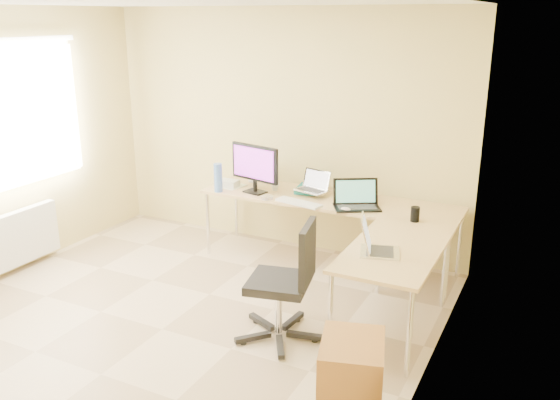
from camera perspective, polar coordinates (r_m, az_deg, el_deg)
The scene contains 24 objects.
floor at distance 5.09m, azimuth -11.41°, elevation -12.24°, with size 4.50×4.50×0.00m, color #C6AD8C.
ceiling at distance 4.44m, azimuth -13.52°, elevation 18.37°, with size 4.50×4.50×0.00m, color white.
wall_back at distance 6.45m, azimuth 0.21°, elevation 6.82°, with size 4.50×4.50×0.00m, color #D7C373.
wall_right at distance 3.70m, azimuth 13.96°, elevation -1.93°, with size 4.50×4.50×0.00m, color #D7C373.
desk_main at distance 6.07m, azimuth 4.67°, elevation -3.13°, with size 2.65×0.70×0.73m, color tan.
desk_return at distance 4.91m, azimuth 10.87°, elevation -8.59°, with size 0.70×1.30×0.73m, color tan.
monitor at distance 6.06m, azimuth -2.46°, elevation 3.05°, with size 0.60×0.19×0.51m, color black.
book_stack at distance 6.17m, azimuth 2.77°, elevation 1.08°, with size 0.23×0.31×0.05m, color #0E595A.
laptop_center at distance 5.98m, azimuth 3.12°, elevation 1.84°, with size 0.32×0.25×0.21m, color silver.
laptop_black at distance 5.63m, azimuth 7.55°, elevation 0.51°, with size 0.43×0.32×0.27m, color black.
keyboard at distance 5.76m, azimuth 1.85°, elevation -0.27°, with size 0.49×0.14×0.02m, color silver.
mouse at distance 5.58m, azimuth 6.42°, elevation -0.89°, with size 0.10×0.06×0.04m, color beige.
mug at distance 6.18m, azimuth -0.49°, elevation 1.29°, with size 0.09×0.09×0.08m, color silver.
cd_stack at distance 5.90m, azimuth -1.26°, elevation 0.24°, with size 0.12×0.12×0.03m, color silver.
water_bottle at distance 6.15m, azimuth -6.05°, elevation 2.18°, with size 0.09×0.09×0.30m, color #456EB7.
papers at distance 6.36m, azimuth -4.51°, elevation 1.34°, with size 0.18×0.26×0.01m, color white.
white_box at distance 6.34m, azimuth -5.05°, elevation 1.61°, with size 0.21×0.15×0.08m, color silver.
desk_fan at distance 6.50m, azimuth -2.72°, elevation 2.84°, with size 0.19×0.19×0.25m, color beige.
black_cup at distance 5.38m, azimuth 13.02°, elevation -1.36°, with size 0.08×0.08×0.14m, color black.
laptop_return at distance 4.60m, azimuth 9.77°, elevation -3.77°, with size 0.28×0.35×0.24m, color silver.
office_chair at distance 4.66m, azimuth -0.15°, elevation -7.86°, with size 0.60×0.60×1.00m, color black.
cabinet at distance 3.72m, azimuth 6.90°, elevation -17.73°, with size 0.37×0.46×0.63m, color brown.
radiator at distance 6.54m, azimuth -23.65°, elevation -3.19°, with size 0.09×0.80×0.55m, color white.
window at distance 6.27m, azimuth -25.11°, elevation 7.17°, with size 0.10×1.80×1.40m, color white.
Camera 1 is at (2.82, -3.43, 2.50)m, focal length 37.54 mm.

